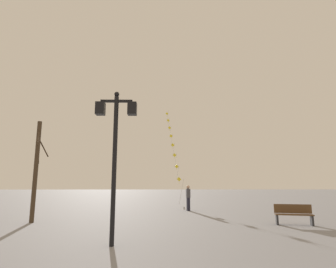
{
  "coord_description": "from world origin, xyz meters",
  "views": [
    {
      "loc": [
        -0.85,
        -1.19,
        1.78
      ],
      "look_at": [
        -0.51,
        19.25,
        5.51
      ],
      "focal_mm": 29.57,
      "sensor_mm": 36.0,
      "label": 1
    }
  ],
  "objects_px": {
    "kite_flyer": "(188,197)",
    "bare_tree": "(36,168)",
    "twin_lantern_lamp_post": "(115,136)",
    "kite_train": "(173,147)",
    "park_bench": "(294,215)"
  },
  "relations": [
    {
      "from": "kite_flyer",
      "to": "bare_tree",
      "type": "bearing_deg",
      "value": 120.06
    },
    {
      "from": "twin_lantern_lamp_post",
      "to": "kite_train",
      "type": "distance_m",
      "value": 18.31
    },
    {
      "from": "kite_train",
      "to": "bare_tree",
      "type": "distance_m",
      "value": 15.01
    },
    {
      "from": "kite_train",
      "to": "bare_tree",
      "type": "height_order",
      "value": "kite_train"
    },
    {
      "from": "bare_tree",
      "to": "kite_flyer",
      "type": "bearing_deg",
      "value": 36.32
    },
    {
      "from": "twin_lantern_lamp_post",
      "to": "bare_tree",
      "type": "height_order",
      "value": "bare_tree"
    },
    {
      "from": "twin_lantern_lamp_post",
      "to": "park_bench",
      "type": "relative_size",
      "value": 2.84
    },
    {
      "from": "kite_flyer",
      "to": "twin_lantern_lamp_post",
      "type": "bearing_deg",
      "value": 157.37
    },
    {
      "from": "bare_tree",
      "to": "park_bench",
      "type": "relative_size",
      "value": 2.95
    },
    {
      "from": "twin_lantern_lamp_post",
      "to": "bare_tree",
      "type": "xyz_separation_m",
      "value": [
        -4.72,
        5.15,
        -0.72
      ]
    },
    {
      "from": "kite_train",
      "to": "bare_tree",
      "type": "bearing_deg",
      "value": -119.05
    },
    {
      "from": "bare_tree",
      "to": "park_bench",
      "type": "distance_m",
      "value": 12.29
    },
    {
      "from": "kite_train",
      "to": "park_bench",
      "type": "distance_m",
      "value": 15.49
    },
    {
      "from": "twin_lantern_lamp_post",
      "to": "bare_tree",
      "type": "bearing_deg",
      "value": 132.52
    },
    {
      "from": "twin_lantern_lamp_post",
      "to": "kite_flyer",
      "type": "height_order",
      "value": "twin_lantern_lamp_post"
    }
  ]
}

